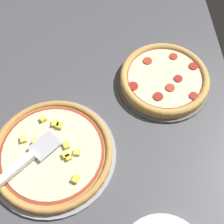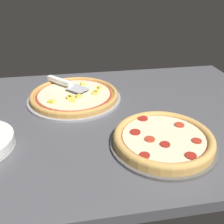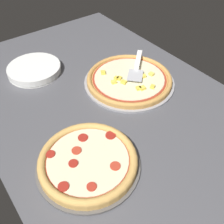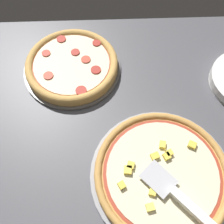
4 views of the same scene
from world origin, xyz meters
The scene contains 6 objects.
ground_plane centered at (0.00, 0.00, -1.80)cm, with size 152.89×96.09×3.60cm, color #4C4C51.
pizza_pan_front centered at (5.63, -15.37, 0.50)cm, with size 40.05×40.05×1.00cm, color #939399.
pizza_front centered at (5.61, -15.36, 2.24)cm, with size 37.65×37.65×3.06cm.
pizza_pan_back centered at (-20.64, 23.44, 0.50)cm, with size 33.82×33.82×1.00cm, color #565451.
pizza_back centered at (-20.64, 23.45, 2.72)cm, with size 31.79×31.79×3.45cm.
serving_spatula centered at (10.38, -24.16, 4.90)cm, with size 18.54×19.58×2.00cm.
Camera 4 is at (-8.97, -35.07, 73.35)cm, focal length 42.00 mm.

